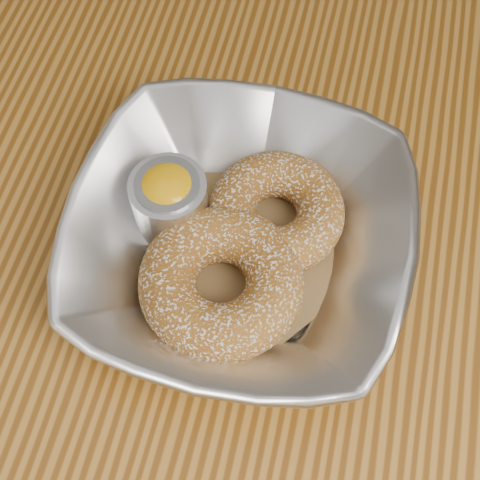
% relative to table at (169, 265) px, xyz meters
% --- Properties ---
extents(ground_plane, '(4.00, 4.00, 0.00)m').
position_rel_table_xyz_m(ground_plane, '(0.00, 0.00, -0.65)').
color(ground_plane, '#565659').
rests_on(ground_plane, ground).
extents(table, '(1.20, 0.80, 0.75)m').
position_rel_table_xyz_m(table, '(0.00, 0.00, 0.00)').
color(table, '#8E591D').
rests_on(table, ground_plane).
extents(serving_bowl, '(0.24, 0.24, 0.06)m').
position_rel_table_xyz_m(serving_bowl, '(0.07, -0.03, 0.13)').
color(serving_bowl, silver).
rests_on(serving_bowl, table).
extents(parchment, '(0.20, 0.20, 0.00)m').
position_rel_table_xyz_m(parchment, '(0.07, -0.03, 0.11)').
color(parchment, olive).
rests_on(parchment, table).
extents(donut_back, '(0.10, 0.10, 0.04)m').
position_rel_table_xyz_m(donut_back, '(0.09, 0.01, 0.13)').
color(donut_back, '#92571B').
rests_on(donut_back, parchment).
extents(donut_front, '(0.14, 0.14, 0.04)m').
position_rel_table_xyz_m(donut_front, '(0.07, -0.06, 0.13)').
color(donut_front, '#92571B').
rests_on(donut_front, parchment).
extents(ramekin, '(0.06, 0.06, 0.06)m').
position_rel_table_xyz_m(ramekin, '(0.02, -0.01, 0.14)').
color(ramekin, silver).
rests_on(ramekin, table).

